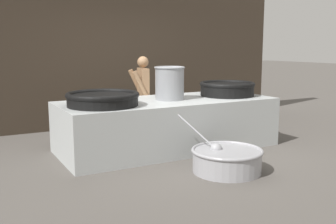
{
  "coord_description": "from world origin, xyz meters",
  "views": [
    {
      "loc": [
        -3.03,
        -5.54,
        1.66
      ],
      "look_at": [
        0.0,
        0.0,
        0.6
      ],
      "focal_mm": 42.0,
      "sensor_mm": 36.0,
      "label": 1
    }
  ],
  "objects_px": {
    "giant_wok_near": "(103,98)",
    "cook": "(143,94)",
    "prep_bowl_vegetables": "(227,159)",
    "stock_pot": "(170,83)",
    "giant_wok_far": "(227,88)"
  },
  "relations": [
    {
      "from": "giant_wok_near",
      "to": "cook",
      "type": "xyz_separation_m",
      "value": [
        1.15,
        1.08,
        -0.11
      ]
    },
    {
      "from": "giant_wok_far",
      "to": "cook",
      "type": "distance_m",
      "value": 1.54
    },
    {
      "from": "stock_pot",
      "to": "prep_bowl_vegetables",
      "type": "relative_size",
      "value": 0.47
    },
    {
      "from": "giant_wok_near",
      "to": "stock_pot",
      "type": "xyz_separation_m",
      "value": [
        1.18,
        0.12,
        0.17
      ]
    },
    {
      "from": "stock_pot",
      "to": "prep_bowl_vegetables",
      "type": "xyz_separation_m",
      "value": [
        0.06,
        -1.48,
        -0.91
      ]
    },
    {
      "from": "stock_pot",
      "to": "prep_bowl_vegetables",
      "type": "height_order",
      "value": "stock_pot"
    },
    {
      "from": "giant_wok_far",
      "to": "prep_bowl_vegetables",
      "type": "xyz_separation_m",
      "value": [
        -1.07,
        -1.44,
        -0.76
      ]
    },
    {
      "from": "stock_pot",
      "to": "giant_wok_far",
      "type": "bearing_deg",
      "value": -2.05
    },
    {
      "from": "prep_bowl_vegetables",
      "to": "cook",
      "type": "bearing_deg",
      "value": 92.09
    },
    {
      "from": "giant_wok_far",
      "to": "prep_bowl_vegetables",
      "type": "height_order",
      "value": "giant_wok_far"
    },
    {
      "from": "prep_bowl_vegetables",
      "to": "stock_pot",
      "type": "bearing_deg",
      "value": 92.21
    },
    {
      "from": "giant_wok_far",
      "to": "prep_bowl_vegetables",
      "type": "relative_size",
      "value": 0.84
    },
    {
      "from": "stock_pot",
      "to": "cook",
      "type": "xyz_separation_m",
      "value": [
        -0.03,
        0.96,
        -0.28
      ]
    },
    {
      "from": "giant_wok_near",
      "to": "prep_bowl_vegetables",
      "type": "xyz_separation_m",
      "value": [
        1.24,
        -1.35,
        -0.74
      ]
    },
    {
      "from": "cook",
      "to": "giant_wok_far",
      "type": "bearing_deg",
      "value": 153.04
    }
  ]
}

